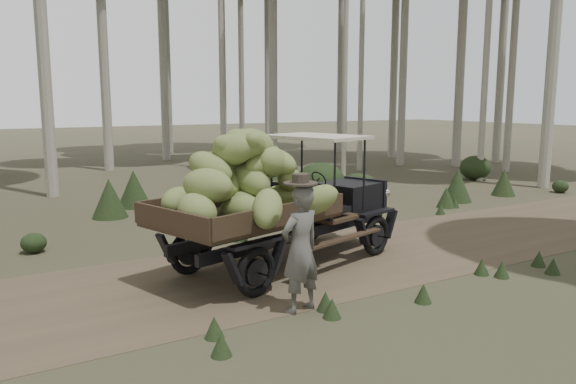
% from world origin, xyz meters
% --- Properties ---
extents(ground, '(120.00, 120.00, 0.00)m').
position_xyz_m(ground, '(0.00, 0.00, 0.00)').
color(ground, '#473D2B').
rests_on(ground, ground).
extents(dirt_track, '(70.00, 4.00, 0.01)m').
position_xyz_m(dirt_track, '(0.00, 0.00, 0.00)').
color(dirt_track, brown).
rests_on(dirt_track, ground).
extents(banana_truck, '(5.51, 3.39, 2.69)m').
position_xyz_m(banana_truck, '(-2.10, -0.03, 1.59)').
color(banana_truck, black).
rests_on(banana_truck, ground).
extents(farmer, '(0.76, 0.59, 2.05)m').
position_xyz_m(farmer, '(-2.55, -1.93, 0.97)').
color(farmer, '#504F4A').
rests_on(farmer, ground).
extents(undergrowth, '(23.37, 23.36, 1.39)m').
position_xyz_m(undergrowth, '(1.92, 0.05, 0.53)').
color(undergrowth, '#233319').
rests_on(undergrowth, ground).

